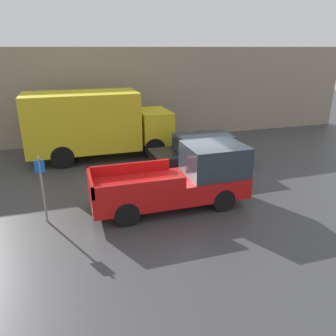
# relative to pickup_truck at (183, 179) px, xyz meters

# --- Properties ---
(ground_plane) EXTENTS (60.00, 60.00, 0.00)m
(ground_plane) POSITION_rel_pickup_truck_xyz_m (0.73, 0.94, -1.00)
(ground_plane) COLOR #3D3D3F
(building_wall) EXTENTS (28.00, 0.15, 5.33)m
(building_wall) POSITION_rel_pickup_truck_xyz_m (0.73, 9.24, 1.67)
(building_wall) COLOR gray
(building_wall) RESTS_ON ground
(pickup_truck) EXTENTS (5.40, 1.96, 2.14)m
(pickup_truck) POSITION_rel_pickup_truck_xyz_m (0.00, 0.00, 0.00)
(pickup_truck) COLOR red
(pickup_truck) RESTS_ON ground
(car) EXTENTS (4.51, 1.84, 1.61)m
(car) POSITION_rel_pickup_truck_xyz_m (2.05, 3.23, -0.20)
(car) COLOR black
(car) RESTS_ON ground
(delivery_truck) EXTENTS (7.07, 2.60, 3.30)m
(delivery_truck) POSITION_rel_pickup_truck_xyz_m (-2.40, 6.41, 0.79)
(delivery_truck) COLOR gold
(delivery_truck) RESTS_ON ground
(parking_sign) EXTENTS (0.30, 0.07, 2.21)m
(parking_sign) POSITION_rel_pickup_truck_xyz_m (-4.61, 0.14, 0.25)
(parking_sign) COLOR gray
(parking_sign) RESTS_ON ground
(newspaper_box) EXTENTS (0.45, 0.40, 1.11)m
(newspaper_box) POSITION_rel_pickup_truck_xyz_m (-3.56, 8.92, -0.44)
(newspaper_box) COLOR #194CB2
(newspaper_box) RESTS_ON ground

